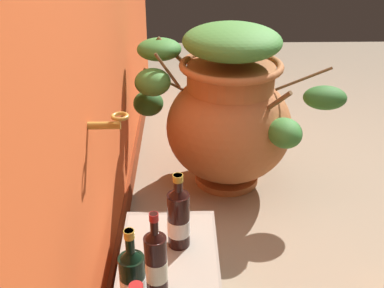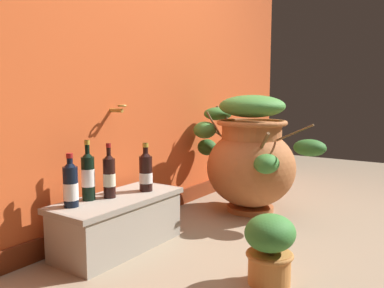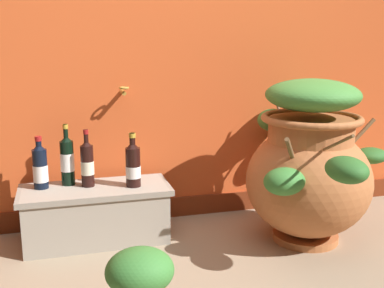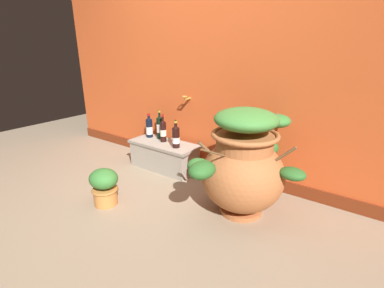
{
  "view_description": "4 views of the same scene",
  "coord_description": "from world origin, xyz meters",
  "px_view_note": "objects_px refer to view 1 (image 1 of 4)",
  "views": [
    {
      "loc": [
        -1.5,
        0.81,
        1.37
      ],
      "look_at": [
        0.08,
        0.77,
        0.53
      ],
      "focal_mm": 42.29,
      "sensor_mm": 36.0,
      "label": 1
    },
    {
      "loc": [
        -1.99,
        -0.7,
        0.87
      ],
      "look_at": [
        0.13,
        0.75,
        0.55
      ],
      "focal_mm": 36.71,
      "sensor_mm": 36.0,
      "label": 2
    },
    {
      "loc": [
        -0.6,
        -1.64,
        1.09
      ],
      "look_at": [
        0.06,
        0.74,
        0.53
      ],
      "focal_mm": 45.25,
      "sensor_mm": 36.0,
      "label": 3
    },
    {
      "loc": [
        1.5,
        -1.31,
        1.31
      ],
      "look_at": [
        0.05,
        0.71,
        0.43
      ],
      "focal_mm": 26.11,
      "sensor_mm": 36.0,
      "label": 4
    }
  ],
  "objects_px": {
    "terracotta_urn": "(228,111)",
    "wine_bottle_back": "(156,262)",
    "wine_bottle_middle": "(133,285)",
    "wine_bottle_right": "(179,216)"
  },
  "relations": [
    {
      "from": "wine_bottle_middle",
      "to": "wine_bottle_back",
      "type": "distance_m",
      "value": 0.12
    },
    {
      "from": "terracotta_urn",
      "to": "wine_bottle_back",
      "type": "bearing_deg",
      "value": 164.11
    },
    {
      "from": "terracotta_urn",
      "to": "wine_bottle_back",
      "type": "xyz_separation_m",
      "value": [
        -1.13,
        0.32,
        0.01
      ]
    },
    {
      "from": "wine_bottle_middle",
      "to": "wine_bottle_right",
      "type": "distance_m",
      "value": 0.36
    },
    {
      "from": "wine_bottle_right",
      "to": "wine_bottle_back",
      "type": "relative_size",
      "value": 0.94
    },
    {
      "from": "terracotta_urn",
      "to": "wine_bottle_right",
      "type": "bearing_deg",
      "value": 164.1
    },
    {
      "from": "terracotta_urn",
      "to": "wine_bottle_middle",
      "type": "distance_m",
      "value": 1.28
    },
    {
      "from": "wine_bottle_middle",
      "to": "wine_bottle_back",
      "type": "relative_size",
      "value": 1.07
    },
    {
      "from": "wine_bottle_back",
      "to": "wine_bottle_middle",
      "type": "bearing_deg",
      "value": 150.26
    },
    {
      "from": "wine_bottle_back",
      "to": "wine_bottle_right",
      "type": "bearing_deg",
      "value": -15.87
    }
  ]
}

